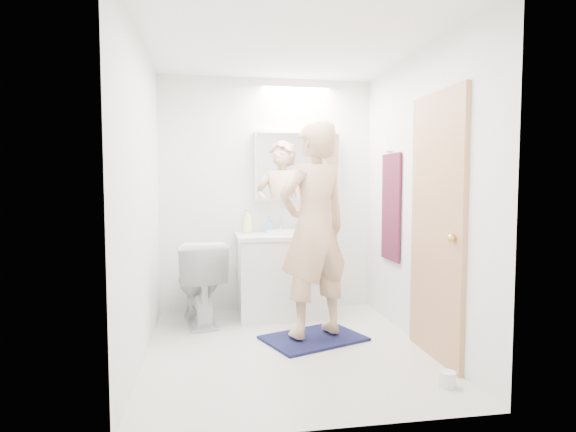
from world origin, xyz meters
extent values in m
plane|color=silver|center=(0.00, 0.00, 0.00)|extent=(2.50, 2.50, 0.00)
plane|color=white|center=(0.00, 0.00, 2.40)|extent=(2.50, 2.50, 0.00)
plane|color=white|center=(0.00, 1.25, 1.20)|extent=(2.50, 0.00, 2.50)
plane|color=white|center=(0.00, -1.25, 1.20)|extent=(2.50, 0.00, 2.50)
plane|color=white|center=(-1.10, 0.00, 1.20)|extent=(0.00, 2.50, 2.50)
plane|color=white|center=(1.10, 0.00, 1.20)|extent=(0.00, 2.50, 2.50)
cube|color=white|center=(0.13, 0.96, 0.39)|extent=(0.90, 0.55, 0.78)
cube|color=white|center=(0.13, 0.96, 0.80)|extent=(0.95, 0.58, 0.04)
cylinder|color=white|center=(0.13, 0.99, 0.84)|extent=(0.36, 0.36, 0.03)
cylinder|color=white|center=(0.13, 1.19, 0.90)|extent=(0.02, 0.02, 0.16)
cube|color=white|center=(0.30, 1.18, 1.50)|extent=(0.88, 0.14, 0.70)
cube|color=silver|center=(0.30, 1.10, 1.50)|extent=(0.84, 0.01, 0.66)
imported|color=white|center=(-0.70, 0.85, 0.40)|extent=(0.56, 0.84, 0.80)
cube|color=#14123A|center=(0.26, 0.19, 0.01)|extent=(0.94, 0.80, 0.02)
imported|color=tan|center=(0.26, 0.19, 0.94)|extent=(0.76, 0.64, 1.79)
cube|color=tan|center=(1.08, -0.35, 1.00)|extent=(0.04, 0.80, 2.00)
sphere|color=gold|center=(1.04, -0.65, 0.95)|extent=(0.06, 0.06, 0.06)
cube|color=black|center=(1.08, 0.55, 1.10)|extent=(0.02, 0.42, 1.00)
cylinder|color=silver|center=(1.07, 0.55, 1.62)|extent=(0.07, 0.02, 0.02)
imported|color=#EEEE9A|center=(-0.22, 1.11, 0.95)|extent=(0.10, 0.10, 0.25)
imported|color=#61A4D1|center=(0.00, 1.15, 0.90)|extent=(0.10, 0.10, 0.17)
imported|color=#434BCB|center=(0.32, 1.12, 0.86)|extent=(0.11, 0.11, 0.09)
cylinder|color=silver|center=(0.92, -0.86, 0.05)|extent=(0.11, 0.11, 0.10)
camera|label=1|loc=(-0.60, -3.64, 1.33)|focal=29.44mm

